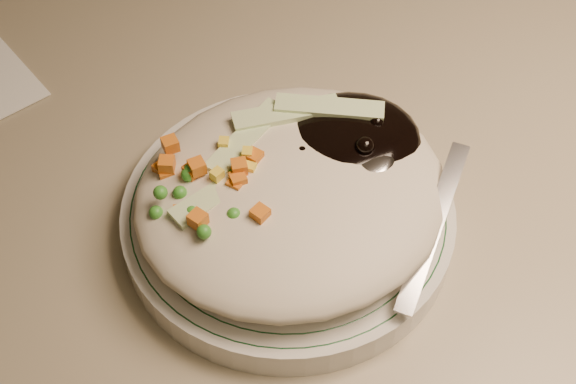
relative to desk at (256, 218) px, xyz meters
name	(u,v)px	position (x,y,z in m)	size (l,w,h in m)	color
desk	(256,218)	(0.00, 0.00, 0.00)	(1.40, 0.70, 0.74)	gray
plate	(288,218)	(-0.05, -0.15, 0.21)	(0.21, 0.21, 0.02)	silver
plate_rim	(288,208)	(-0.05, -0.15, 0.22)	(0.20, 0.20, 0.00)	#144723
meal	(295,185)	(-0.04, -0.16, 0.24)	(0.20, 0.19, 0.05)	#BEB59A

